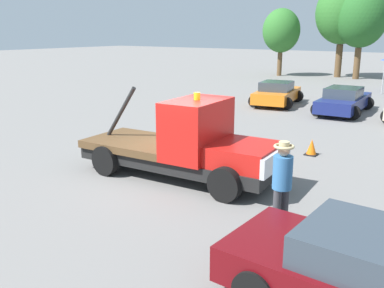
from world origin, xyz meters
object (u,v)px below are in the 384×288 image
at_px(parked_car_navy, 344,100).
at_px(tree_left, 343,13).
at_px(tree_center, 361,18).
at_px(tree_right, 281,31).
at_px(parked_car_orange, 277,93).
at_px(traffic_cone, 312,148).
at_px(person_near_truck, 282,178).
at_px(tow_truck, 189,146).

bearing_deg(parked_car_navy, tree_left, 14.98).
xyz_separation_m(parked_car_navy, tree_left, (-5.55, 17.57, 4.93)).
xyz_separation_m(tree_center, tree_right, (-6.67, -1.19, -1.04)).
bearing_deg(tree_center, tree_right, -169.88).
bearing_deg(tree_center, parked_car_orange, -90.40).
height_order(parked_car_orange, traffic_cone, parked_car_orange).
relative_size(parked_car_orange, traffic_cone, 8.23).
bearing_deg(tree_center, person_near_truck, -78.21).
distance_m(parked_car_navy, tree_right, 19.16).
bearing_deg(traffic_cone, tree_right, 116.03).
height_order(tree_left, traffic_cone, tree_left).
relative_size(parked_car_navy, tree_right, 0.81).
relative_size(parked_car_orange, tree_left, 0.54).
height_order(person_near_truck, tree_center, tree_center).
distance_m(parked_car_orange, parked_car_navy, 3.89).
bearing_deg(tow_truck, tree_left, 95.35).
relative_size(person_near_truck, parked_car_navy, 0.39).
bearing_deg(tree_right, tree_center, 10.12).
distance_m(tow_truck, parked_car_orange, 13.55).
xyz_separation_m(tow_truck, person_near_truck, (3.43, -1.46, 0.16)).
height_order(tree_left, tree_right, tree_left).
height_order(person_near_truck, parked_car_orange, person_near_truck).
height_order(tow_truck, parked_car_orange, tow_truck).
distance_m(parked_car_navy, tree_left, 19.07).
xyz_separation_m(person_near_truck, parked_car_orange, (-6.61, 14.64, -0.48)).
relative_size(tree_left, tree_center, 1.09).
relative_size(person_near_truck, parked_car_orange, 0.42).
bearing_deg(tree_center, tree_left, 159.57).
relative_size(tree_right, traffic_cone, 11.06).
distance_m(parked_car_navy, tree_center, 17.88).
relative_size(tow_truck, tree_center, 0.79).
distance_m(tree_center, tree_right, 6.86).
height_order(person_near_truck, parked_car_navy, person_near_truck).
bearing_deg(tow_truck, traffic_cone, 61.13).
xyz_separation_m(tree_right, traffic_cone, (11.78, -24.11, -3.83)).
relative_size(parked_car_orange, parked_car_navy, 0.92).
bearing_deg(parked_car_orange, tree_right, 13.42).
bearing_deg(person_near_truck, parked_car_orange, -44.05).
bearing_deg(parked_car_orange, tree_left, -4.18).
relative_size(tree_left, traffic_cone, 15.11).
relative_size(person_near_truck, traffic_cone, 3.49).
relative_size(tow_truck, traffic_cone, 10.95).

